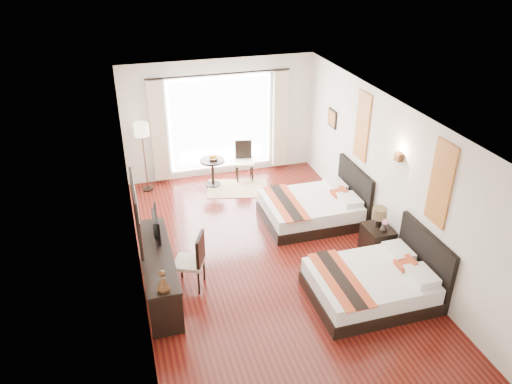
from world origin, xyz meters
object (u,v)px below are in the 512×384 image
object	(u,v)px
bed_near	(375,283)
desk_chair	(191,271)
fruit_bowl	(214,159)
window_chair	(244,168)
table_lamp	(379,215)
bed_far	(314,208)
vase	(384,230)
console_desk	(158,272)
television	(153,224)
floor_lamp	(142,134)
nightstand	(377,240)
side_table	(213,172)

from	to	relation	value
bed_near	desk_chair	bearing A→B (deg)	157.95
fruit_bowl	window_chair	size ratio (longest dim) A/B	0.24
desk_chair	table_lamp	bearing A→B (deg)	-155.80
bed_far	fruit_bowl	xyz separation A→B (m)	(-1.64, 2.11, 0.39)
bed_far	vase	distance (m)	1.73
fruit_bowl	bed_far	bearing A→B (deg)	-52.17
console_desk	desk_chair	world-z (taller)	desk_chair
bed_near	desk_chair	distance (m)	3.02
television	fruit_bowl	xyz separation A→B (m)	(1.66, 2.97, -0.29)
floor_lamp	television	bearing A→B (deg)	-92.46
bed_near	console_desk	bearing A→B (deg)	161.03
bed_near	nightstand	distance (m)	1.30
nightstand	television	world-z (taller)	television
television	console_desk	bearing A→B (deg)	179.31
vase	console_desk	bearing A→B (deg)	177.75
table_lamp	window_chair	bearing A→B (deg)	112.82
table_lamp	console_desk	distance (m)	4.01
television	floor_lamp	xyz separation A→B (m)	(0.14, 3.19, 0.40)
desk_chair	fruit_bowl	distance (m)	3.73
bed_near	nightstand	world-z (taller)	bed_near
vase	desk_chair	size ratio (longest dim) A/B	0.14
table_lamp	fruit_bowl	distance (m)	4.18
desk_chair	window_chair	size ratio (longest dim) A/B	1.10
vase	console_desk	distance (m)	4.01
nightstand	side_table	distance (m)	4.25
bed_near	table_lamp	size ratio (longest dim) A/B	4.60
bed_far	side_table	bearing A→B (deg)	128.11
floor_lamp	table_lamp	bearing A→B (deg)	-44.07
nightstand	desk_chair	world-z (taller)	desk_chair
bed_near	fruit_bowl	bearing A→B (deg)	109.41
console_desk	desk_chair	distance (m)	0.53
desk_chair	window_chair	world-z (taller)	desk_chair
fruit_bowl	nightstand	bearing A→B (deg)	-57.01
bed_far	console_desk	xyz separation A→B (m)	(-3.32, -1.41, 0.09)
fruit_bowl	window_chair	bearing A→B (deg)	12.53
vase	fruit_bowl	world-z (taller)	fruit_bowl
table_lamp	vase	distance (m)	0.29
vase	desk_chair	bearing A→B (deg)	177.57
vase	side_table	distance (m)	4.38
desk_chair	window_chair	bearing A→B (deg)	-93.95
bed_near	floor_lamp	xyz separation A→B (m)	(-3.17, 4.88, 1.08)
television	desk_chair	world-z (taller)	television
television	bed_near	bearing A→B (deg)	-115.73
television	side_table	bearing A→B (deg)	-27.25
window_chair	table_lamp	bearing A→B (deg)	32.38
floor_lamp	nightstand	bearing A→B (deg)	-44.52
desk_chair	floor_lamp	world-z (taller)	floor_lamp
bed_near	bed_far	bearing A→B (deg)	90.06
desk_chair	side_table	distance (m)	3.72
fruit_bowl	table_lamp	bearing A→B (deg)	-56.53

